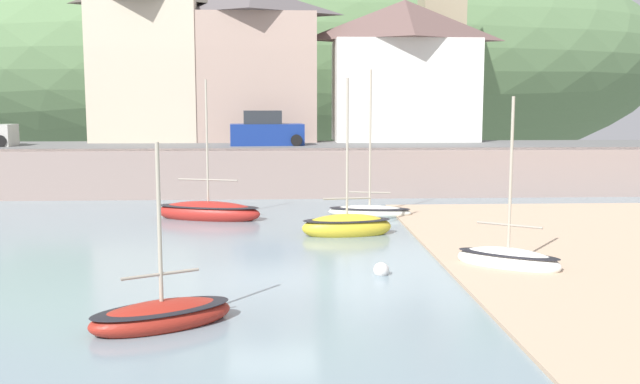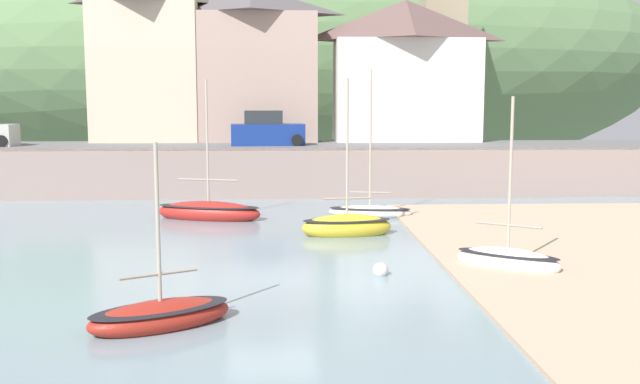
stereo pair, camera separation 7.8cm
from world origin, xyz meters
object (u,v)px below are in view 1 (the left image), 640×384
at_px(waterfront_building_right, 404,70).
at_px(sailboat_white_hull, 508,260).
at_px(fishing_boat_green, 347,226).
at_px(dinghy_open_wooden, 370,210).
at_px(waterfront_building_centre, 252,63).
at_px(church_with_spire, 441,20).
at_px(mooring_buoy, 381,270).
at_px(sailboat_far_left, 208,212).
at_px(waterfront_building_left, 147,58).
at_px(sailboat_blue_trim, 162,315).
at_px(parked_car_by_wall, 266,131).

bearing_deg(waterfront_building_right, sailboat_white_hull, -92.32).
distance_m(fishing_boat_green, dinghy_open_wooden, 4.37).
xyz_separation_m(waterfront_building_centre, fishing_boat_green, (4.25, -18.97, -6.86)).
bearing_deg(church_with_spire, mooring_buoy, -105.26).
distance_m(church_with_spire, sailboat_far_left, 25.70).
distance_m(fishing_boat_green, sailboat_white_hull, 7.00).
distance_m(waterfront_building_left, waterfront_building_centre, 6.45).
bearing_deg(dinghy_open_wooden, sailboat_far_left, -165.68).
xyz_separation_m(waterfront_building_centre, sailboat_far_left, (-1.19, -15.24, -6.88)).
distance_m(sailboat_far_left, sailboat_blue_trim, 14.10).
distance_m(waterfront_building_centre, sailboat_white_hull, 26.88).
distance_m(sailboat_white_hull, dinghy_open_wooden, 10.17).
xyz_separation_m(waterfront_building_centre, parked_car_by_wall, (0.92, -4.50, -3.99)).
height_order(waterfront_building_right, church_with_spire, church_with_spire).
relative_size(church_with_spire, sailboat_far_left, 2.57).
distance_m(waterfront_building_right, sailboat_far_left, 19.69).
bearing_deg(parked_car_by_wall, dinghy_open_wooden, -70.17).
distance_m(church_with_spire, dinghy_open_wooden, 22.46).
xyz_separation_m(waterfront_building_centre, sailboat_white_hull, (8.45, -24.57, -6.90)).
relative_size(waterfront_building_left, sailboat_far_left, 1.67).
bearing_deg(sailboat_blue_trim, sailboat_white_hull, -0.90).
bearing_deg(mooring_buoy, waterfront_building_right, 79.25).
bearing_deg(sailboat_far_left, sailboat_white_hull, -28.45).
distance_m(church_with_spire, mooring_buoy, 31.74).
bearing_deg(church_with_spire, sailboat_white_hull, -98.29).
relative_size(church_with_spire, parked_car_by_wall, 3.62).
xyz_separation_m(waterfront_building_left, sailboat_blue_trim, (5.77, -29.33, -7.22)).
bearing_deg(waterfront_building_left, sailboat_blue_trim, -78.88).
bearing_deg(waterfront_building_right, waterfront_building_left, 180.00).
bearing_deg(sailboat_white_hull, waterfront_building_right, 122.26).
xyz_separation_m(waterfront_building_left, church_with_spire, (19.06, 4.00, 2.83)).
xyz_separation_m(waterfront_building_left, parked_car_by_wall, (7.36, -4.50, -4.26)).
distance_m(waterfront_building_right, sailboat_white_hull, 25.44).
bearing_deg(church_with_spire, dinghy_open_wooden, -110.50).
distance_m(sailboat_white_hull, sailboat_far_left, 13.42).
xyz_separation_m(parked_car_by_wall, mooring_buoy, (3.78, -20.51, -3.07)).
bearing_deg(mooring_buoy, sailboat_blue_trim, -141.22).
distance_m(waterfront_building_right, mooring_buoy, 26.33).
bearing_deg(church_with_spire, waterfront_building_right, -128.37).
xyz_separation_m(waterfront_building_right, fishing_boat_green, (-5.20, -18.97, -6.50)).
xyz_separation_m(sailboat_white_hull, dinghy_open_wooden, (-2.87, 9.76, -0.05)).
relative_size(sailboat_far_left, mooring_buoy, 13.30).
distance_m(sailboat_far_left, mooring_buoy, 11.41).
bearing_deg(waterfront_building_left, sailboat_white_hull, -58.78).
distance_m(sailboat_far_left, parked_car_by_wall, 11.32).
relative_size(church_with_spire, sailboat_white_hull, 2.95).
height_order(church_with_spire, sailboat_blue_trim, church_with_spire).
bearing_deg(waterfront_building_right, dinghy_open_wooden, -104.63).
bearing_deg(sailboat_blue_trim, church_with_spire, 39.83).
bearing_deg(sailboat_blue_trim, waterfront_building_centre, 60.25).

